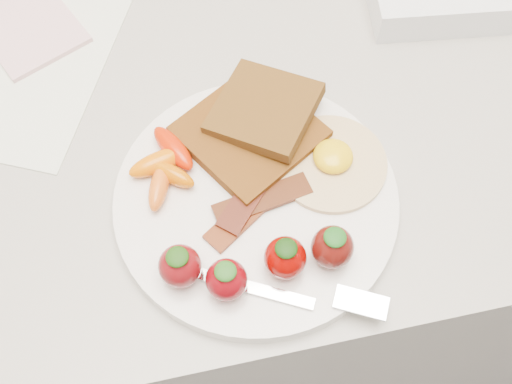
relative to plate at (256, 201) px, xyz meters
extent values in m
cube|color=gray|center=(0.01, 0.15, -0.46)|extent=(2.00, 0.60, 0.90)
cylinder|color=white|center=(0.00, 0.00, 0.00)|extent=(0.27, 0.27, 0.02)
cube|color=#311A06|center=(0.01, 0.07, 0.02)|extent=(0.16, 0.16, 0.01)
cube|color=#4E330D|center=(0.03, 0.08, 0.03)|extent=(0.13, 0.13, 0.02)
cylinder|color=beige|center=(0.08, 0.02, 0.01)|extent=(0.13, 0.13, 0.01)
ellipsoid|color=#EBB60B|center=(0.08, 0.02, 0.02)|extent=(0.05, 0.05, 0.02)
cube|color=#4D1706|center=(-0.01, -0.01, 0.01)|extent=(0.09, 0.07, 0.00)
cube|color=black|center=(0.00, -0.01, 0.01)|extent=(0.10, 0.04, 0.00)
cube|color=black|center=(0.00, 0.00, 0.02)|extent=(0.08, 0.09, 0.00)
ellipsoid|color=#DD6400|center=(-0.08, 0.05, 0.02)|extent=(0.06, 0.03, 0.02)
ellipsoid|color=#CB5D00|center=(-0.07, 0.04, 0.02)|extent=(0.05, 0.05, 0.02)
ellipsoid|color=#DC5E17|center=(-0.09, 0.02, 0.02)|extent=(0.03, 0.05, 0.02)
ellipsoid|color=#C21E00|center=(-0.07, 0.06, 0.02)|extent=(0.04, 0.06, 0.02)
ellipsoid|color=maroon|center=(-0.08, -0.06, 0.03)|extent=(0.04, 0.04, 0.04)
ellipsoid|color=#183C0B|center=(-0.08, -0.06, 0.05)|extent=(0.02, 0.02, 0.01)
ellipsoid|color=#69040A|center=(-0.04, -0.08, 0.03)|extent=(0.04, 0.04, 0.04)
ellipsoid|color=#204F14|center=(-0.04, -0.08, 0.05)|extent=(0.02, 0.02, 0.01)
ellipsoid|color=#770200|center=(0.01, -0.07, 0.03)|extent=(0.04, 0.04, 0.04)
ellipsoid|color=black|center=(0.01, -0.07, 0.05)|extent=(0.02, 0.02, 0.01)
ellipsoid|color=#4B0C08|center=(0.05, -0.07, 0.03)|extent=(0.04, 0.04, 0.04)
ellipsoid|color=#184E14|center=(0.05, -0.07, 0.05)|extent=(0.02, 0.02, 0.01)
cube|color=silver|center=(-0.02, -0.09, 0.01)|extent=(0.10, 0.06, 0.00)
cube|color=silver|center=(0.07, -0.12, 0.01)|extent=(0.05, 0.04, 0.00)
cube|color=silver|center=(-0.22, 0.24, -0.01)|extent=(0.29, 0.32, 0.00)
cube|color=#D9A5AA|center=(-0.21, 0.28, 0.00)|extent=(0.15, 0.17, 0.01)
camera|label=1|loc=(-0.06, -0.27, 0.55)|focal=45.00mm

